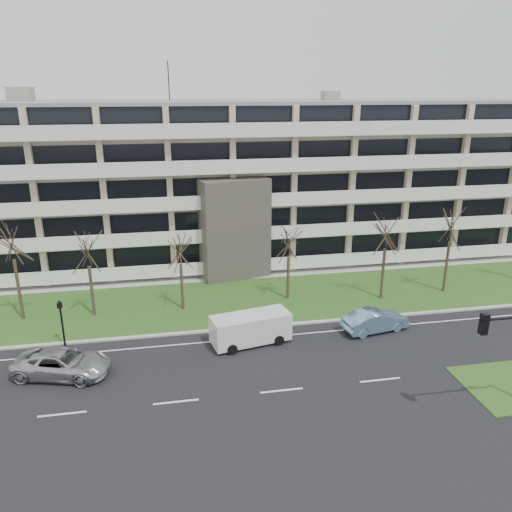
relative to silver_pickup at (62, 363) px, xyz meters
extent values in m
plane|color=black|center=(12.59, -3.99, -0.79)|extent=(160.00, 160.00, 0.00)
cube|color=#23531B|center=(12.59, 9.01, -0.76)|extent=(90.00, 10.00, 0.06)
cube|color=#B2B2AD|center=(12.59, 4.01, -0.73)|extent=(90.00, 0.35, 0.12)
cube|color=#B2B2AD|center=(12.59, 14.51, -0.75)|extent=(90.00, 2.00, 0.08)
cube|color=white|center=(12.59, 2.51, -0.79)|extent=(90.00, 0.12, 0.01)
cube|color=#BDAC93|center=(12.59, 21.51, 6.71)|extent=(60.00, 12.00, 15.00)
cube|color=gray|center=(12.59, 21.51, 14.36)|extent=(60.50, 12.50, 0.30)
cube|color=#4C4742|center=(12.59, 14.51, 3.71)|extent=(6.39, 3.69, 9.00)
cube|color=black|center=(12.59, 14.31, 1.21)|extent=(4.92, 1.19, 3.50)
cube|color=gray|center=(-5.41, 21.51, 15.11)|extent=(2.00, 2.00, 1.20)
cylinder|color=black|center=(7.59, 21.51, 16.21)|extent=(0.10, 0.10, 3.50)
cube|color=black|center=(12.59, 15.49, 1.31)|extent=(58.00, 0.10, 1.80)
cube|color=white|center=(12.59, 14.81, -0.19)|extent=(58.00, 1.40, 0.22)
cube|color=white|center=(12.59, 14.16, 0.41)|extent=(58.00, 0.08, 1.00)
cube|color=black|center=(12.59, 15.49, 4.31)|extent=(58.00, 0.10, 1.80)
cube|color=white|center=(12.59, 14.81, 2.81)|extent=(58.00, 1.40, 0.22)
cube|color=white|center=(12.59, 14.16, 3.41)|extent=(58.00, 0.08, 1.00)
cube|color=black|center=(12.59, 15.49, 7.31)|extent=(58.00, 0.10, 1.80)
cube|color=white|center=(12.59, 14.81, 5.81)|extent=(58.00, 1.40, 0.22)
cube|color=white|center=(12.59, 14.16, 6.41)|extent=(58.00, 0.08, 1.00)
cube|color=black|center=(12.59, 15.49, 10.31)|extent=(58.00, 0.10, 1.80)
cube|color=white|center=(12.59, 14.81, 8.81)|extent=(58.00, 1.40, 0.22)
cube|color=white|center=(12.59, 14.16, 9.41)|extent=(58.00, 0.08, 1.00)
cube|color=black|center=(12.59, 15.49, 13.31)|extent=(58.00, 0.10, 1.80)
cube|color=white|center=(12.59, 14.81, 11.81)|extent=(58.00, 1.40, 0.22)
cube|color=white|center=(12.59, 14.16, 12.41)|extent=(58.00, 0.08, 1.00)
imported|color=#B8BAC0|center=(0.00, 0.00, 0.00)|extent=(6.21, 4.07, 1.59)
imported|color=#77A8CE|center=(20.82, 2.05, -0.01)|extent=(5.01, 2.52, 1.58)
cube|color=silver|center=(11.81, 1.89, 0.33)|extent=(5.58, 2.97, 1.86)
cube|color=black|center=(11.81, 1.89, 0.87)|extent=(5.16, 2.75, 0.69)
cube|color=silver|center=(14.26, 2.39, 0.19)|extent=(0.70, 1.89, 1.18)
cylinder|color=black|center=(10.37, 0.60, -0.45)|extent=(0.72, 0.38, 0.69)
cylinder|color=black|center=(9.98, 2.53, -0.45)|extent=(0.72, 0.38, 0.69)
cylinder|color=black|center=(13.64, 1.26, -0.45)|extent=(0.72, 0.38, 0.69)
cylinder|color=black|center=(13.25, 3.18, -0.45)|extent=(0.72, 0.38, 0.69)
cube|color=black|center=(21.14, -8.94, 5.10)|extent=(0.34, 0.34, 1.05)
sphere|color=red|center=(21.14, -8.94, 5.43)|extent=(0.21, 0.21, 0.21)
sphere|color=orange|center=(21.14, -8.94, 5.10)|extent=(0.21, 0.21, 0.21)
sphere|color=green|center=(21.14, -8.94, 4.76)|extent=(0.21, 0.21, 0.21)
cylinder|color=black|center=(-0.53, 3.72, 0.86)|extent=(0.13, 0.13, 3.31)
cube|color=black|center=(-0.53, 3.72, 2.19)|extent=(0.31, 0.25, 0.35)
sphere|color=red|center=(-0.53, 3.72, 2.19)|extent=(0.15, 0.15, 0.15)
cylinder|color=#382B21|center=(-4.30, 8.51, 1.57)|extent=(0.24, 0.24, 4.74)
cylinder|color=#382B21|center=(0.84, 8.28, 1.19)|extent=(0.24, 0.24, 3.96)
cylinder|color=#382B21|center=(7.53, 8.23, 1.07)|extent=(0.24, 0.24, 3.72)
cylinder|color=#382B21|center=(16.07, 8.67, 1.06)|extent=(0.24, 0.24, 3.70)
cylinder|color=#382B21|center=(23.64, 7.38, 1.35)|extent=(0.24, 0.24, 4.28)
cylinder|color=#382B21|center=(29.45, 7.74, 1.42)|extent=(0.24, 0.24, 4.42)
camera|label=1|loc=(6.68, -27.88, 15.72)|focal=35.00mm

